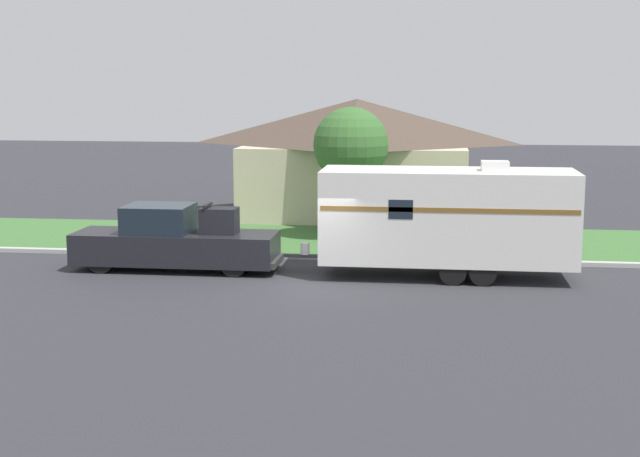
% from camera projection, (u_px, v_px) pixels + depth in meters
% --- Properties ---
extents(ground_plane, '(120.00, 120.00, 0.00)m').
position_uv_depth(ground_plane, '(311.00, 285.00, 25.84)').
color(ground_plane, '#2D2D33').
extents(curb_strip, '(80.00, 0.30, 0.14)m').
position_uv_depth(curb_strip, '(327.00, 257.00, 29.50)').
color(curb_strip, '#ADADA8').
rests_on(curb_strip, ground_plane).
extents(lawn_strip, '(80.00, 7.00, 0.03)m').
position_uv_depth(lawn_strip, '(338.00, 240.00, 33.08)').
color(lawn_strip, '#3D6B33').
rests_on(lawn_strip, ground_plane).
extents(house_across_street, '(10.24, 7.87, 5.09)m').
position_uv_depth(house_across_street, '(357.00, 155.00, 39.25)').
color(house_across_street, beige).
rests_on(house_across_street, ground_plane).
extents(pickup_truck, '(6.44, 1.94, 2.10)m').
position_uv_depth(pickup_truck, '(175.00, 241.00, 27.81)').
color(pickup_truck, black).
rests_on(pickup_truck, ground_plane).
extents(travel_trailer, '(8.74, 2.49, 3.52)m').
position_uv_depth(travel_trailer, '(448.00, 216.00, 26.61)').
color(travel_trailer, black).
rests_on(travel_trailer, ground_plane).
extents(mailbox, '(0.48, 0.20, 1.40)m').
position_uv_depth(mailbox, '(411.00, 227.00, 29.59)').
color(mailbox, brown).
rests_on(mailbox, ground_plane).
extents(tree_in_yard, '(2.79, 2.79, 4.93)m').
position_uv_depth(tree_in_yard, '(351.00, 145.00, 32.74)').
color(tree_in_yard, brown).
rests_on(tree_in_yard, ground_plane).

